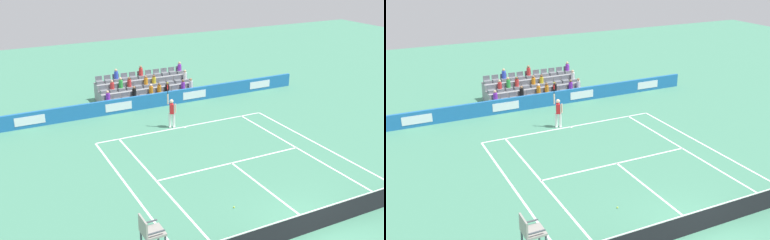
% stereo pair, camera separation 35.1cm
% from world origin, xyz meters
% --- Properties ---
extents(ground_plane, '(80.00, 80.00, 0.00)m').
position_xyz_m(ground_plane, '(0.00, 0.00, 0.00)').
color(ground_plane, '#47896B').
extents(line_baseline, '(10.97, 0.10, 0.01)m').
position_xyz_m(line_baseline, '(0.00, -11.89, 0.00)').
color(line_baseline, white).
rests_on(line_baseline, ground).
extents(line_service, '(8.23, 0.10, 0.01)m').
position_xyz_m(line_service, '(0.00, -6.40, 0.00)').
color(line_service, white).
rests_on(line_service, ground).
extents(line_centre_service, '(0.10, 6.40, 0.01)m').
position_xyz_m(line_centre_service, '(0.00, -3.20, 0.00)').
color(line_centre_service, white).
rests_on(line_centre_service, ground).
extents(line_singles_sideline_left, '(0.10, 11.89, 0.01)m').
position_xyz_m(line_singles_sideline_left, '(4.12, -5.95, 0.00)').
color(line_singles_sideline_left, white).
rests_on(line_singles_sideline_left, ground).
extents(line_singles_sideline_right, '(0.10, 11.89, 0.01)m').
position_xyz_m(line_singles_sideline_right, '(-4.12, -5.95, 0.00)').
color(line_singles_sideline_right, white).
rests_on(line_singles_sideline_right, ground).
extents(line_doubles_sideline_left, '(0.10, 11.89, 0.01)m').
position_xyz_m(line_doubles_sideline_left, '(5.49, -5.95, 0.00)').
color(line_doubles_sideline_left, white).
rests_on(line_doubles_sideline_left, ground).
extents(line_doubles_sideline_right, '(0.10, 11.89, 0.01)m').
position_xyz_m(line_doubles_sideline_right, '(-5.49, -5.95, 0.00)').
color(line_doubles_sideline_right, white).
rests_on(line_doubles_sideline_right, ground).
extents(line_centre_mark, '(0.10, 0.20, 0.01)m').
position_xyz_m(line_centre_mark, '(0.00, -11.79, 0.00)').
color(line_centre_mark, white).
rests_on(line_centre_mark, ground).
extents(sponsor_barrier, '(22.22, 0.22, 0.96)m').
position_xyz_m(sponsor_barrier, '(0.00, -16.03, 0.48)').
color(sponsor_barrier, '#1E66AD').
rests_on(sponsor_barrier, ground).
extents(tennis_net, '(11.97, 0.10, 1.07)m').
position_xyz_m(tennis_net, '(0.00, 0.00, 0.49)').
color(tennis_net, '#33383D').
rests_on(tennis_net, ground).
extents(tennis_player, '(0.51, 0.42, 2.85)m').
position_xyz_m(tennis_player, '(0.70, -12.16, 0.99)').
color(tennis_player, white).
rests_on(tennis_player, ground).
extents(umpire_chair, '(0.70, 0.70, 2.34)m').
position_xyz_m(umpire_chair, '(6.76, -0.41, 1.52)').
color(umpire_chair, '#474C54').
rests_on(umpire_chair, ground).
extents(stadium_stand, '(6.82, 2.85, 2.19)m').
position_xyz_m(stadium_stand, '(-0.01, -18.32, 0.56)').
color(stadium_stand, gray).
rests_on(stadium_stand, ground).
extents(loose_tennis_ball, '(0.07, 0.07, 0.07)m').
position_xyz_m(loose_tennis_ball, '(2.11, -2.79, 0.03)').
color(loose_tennis_ball, '#D1E533').
rests_on(loose_tennis_ball, ground).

